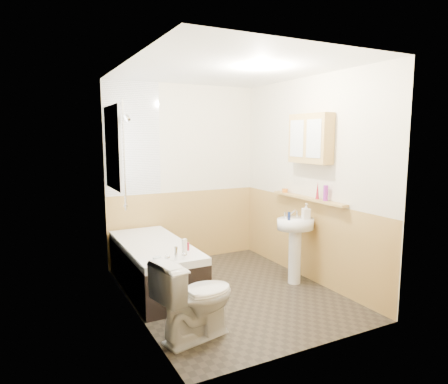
{
  "coord_description": "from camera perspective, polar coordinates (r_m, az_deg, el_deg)",
  "views": [
    {
      "loc": [
        -2.08,
        -3.88,
        1.79
      ],
      "look_at": [
        0.0,
        0.15,
        1.15
      ],
      "focal_mm": 32.0,
      "sensor_mm": 36.0,
      "label": 1
    }
  ],
  "objects": [
    {
      "name": "wall_left",
      "position": [
        4.03,
        -13.15,
        0.13
      ],
      "size": [
        0.02,
        2.8,
        2.5
      ],
      "primitive_type": "cube",
      "color": "beige",
      "rests_on": "ground"
    },
    {
      "name": "wainscot_front",
      "position": [
        3.49,
        12.0,
        -13.84
      ],
      "size": [
        2.2,
        0.01,
        1.0
      ],
      "primitive_type": "cube",
      "color": "tan",
      "rests_on": "wall_front"
    },
    {
      "name": "black_jar",
      "position": [
        5.35,
        8.69,
        0.21
      ],
      "size": [
        0.08,
        0.08,
        0.05
      ],
      "primitive_type": "cylinder",
      "rotation": [
        0.0,
        0.0,
        0.09
      ],
      "color": "orange",
      "rests_on": "pine_shelf"
    },
    {
      "name": "orange_bottle",
      "position": [
        4.4,
        -5.16,
        -7.76
      ],
      "size": [
        0.04,
        0.04,
        0.09
      ],
      "primitive_type": "cylinder",
      "rotation": [
        0.0,
        0.0,
        -0.35
      ],
      "color": "maroon",
      "rests_on": "bathtub"
    },
    {
      "name": "window",
      "position": [
        4.94,
        -15.49,
        6.12
      ],
      "size": [
        0.03,
        0.79,
        0.99
      ],
      "color": "white",
      "rests_on": "wall_left"
    },
    {
      "name": "soap_bottle",
      "position": [
        4.88,
        11.62,
        -3.28
      ],
      "size": [
        0.13,
        0.2,
        0.09
      ],
      "primitive_type": "imported",
      "rotation": [
        0.0,
        0.0,
        -0.27
      ],
      "color": "silver",
      "rests_on": "sink"
    },
    {
      "name": "pine_shelf",
      "position": [
        4.98,
        11.84,
        -0.89
      ],
      "size": [
        0.1,
        1.29,
        0.03
      ],
      "primitive_type": "cube",
      "color": "tan",
      "rests_on": "wall_right"
    },
    {
      "name": "wall_back",
      "position": [
        5.71,
        -5.81,
        2.57
      ],
      "size": [
        2.2,
        0.02,
        2.5
      ],
      "primitive_type": "cube",
      "color": "beige",
      "rests_on": "ground"
    },
    {
      "name": "cream_jar",
      "position": [
        4.07,
        -9.58,
        -9.44
      ],
      "size": [
        0.11,
        0.11,
        0.05
      ],
      "primitive_type": "cylinder",
      "rotation": [
        0.0,
        0.0,
        0.34
      ],
      "color": "silver",
      "rests_on": "bathtub"
    },
    {
      "name": "blue_gel",
      "position": [
        4.21,
        -5.68,
        -7.88
      ],
      "size": [
        0.06,
        0.05,
        0.18
      ],
      "primitive_type": "cube",
      "rotation": [
        0.0,
        0.0,
        0.38
      ],
      "color": "silver",
      "rests_on": "bathtub"
    },
    {
      "name": "sink",
      "position": [
        4.93,
        10.13,
        -6.39
      ],
      "size": [
        0.47,
        0.38,
        0.91
      ],
      "rotation": [
        0.0,
        0.0,
        0.18
      ],
      "color": "white",
      "rests_on": "floor"
    },
    {
      "name": "wainscot_back",
      "position": [
        5.81,
        -5.63,
        -4.83
      ],
      "size": [
        2.2,
        0.01,
        1.0
      ],
      "primitive_type": "cube",
      "color": "tan",
      "rests_on": "wall_back"
    },
    {
      "name": "green_bottle",
      "position": [
        4.83,
        13.21,
        0.23
      ],
      "size": [
        0.06,
        0.06,
        0.21
      ],
      "primitive_type": "cone",
      "rotation": [
        0.0,
        0.0,
        -0.43
      ],
      "color": "maroon",
      "rests_on": "pine_shelf"
    },
    {
      "name": "clear_bottle",
      "position": [
        4.76,
        9.27,
        -3.42
      ],
      "size": [
        0.04,
        0.04,
        0.1
      ],
      "primitive_type": "cylinder",
      "rotation": [
        0.0,
        0.0,
        0.05
      ],
      "color": "navy",
      "rests_on": "sink"
    },
    {
      "name": "tile_cladding_left",
      "position": [
        4.04,
        -12.85,
        0.15
      ],
      "size": [
        0.01,
        2.8,
        2.5
      ],
      "primitive_type": "cube",
      "color": "white",
      "rests_on": "wall_left"
    },
    {
      "name": "floor",
      "position": [
        4.75,
        0.85,
        -14.1
      ],
      "size": [
        2.8,
        2.8,
        0.0
      ],
      "primitive_type": "plane",
      "color": "black",
      "rests_on": "ground"
    },
    {
      "name": "wall_front",
      "position": [
        3.27,
        12.62,
        -1.67
      ],
      "size": [
        2.2,
        0.02,
        2.5
      ],
      "primitive_type": "cube",
      "color": "beige",
      "rests_on": "ground"
    },
    {
      "name": "shower_riser",
      "position": [
        4.5,
        -13.99,
        6.39
      ],
      "size": [
        0.11,
        0.08,
        1.21
      ],
      "color": "silver",
      "rests_on": "wall_left"
    },
    {
      "name": "medicine_cabinet",
      "position": [
        4.87,
        12.22,
        7.48
      ],
      "size": [
        0.16,
        0.65,
        0.58
      ],
      "color": "tan",
      "rests_on": "wall_right"
    },
    {
      "name": "ceiling",
      "position": [
        4.46,
        0.92,
        17.2
      ],
      "size": [
        2.8,
        2.8,
        0.0
      ],
      "primitive_type": "plane",
      "rotation": [
        3.14,
        0.0,
        0.0
      ],
      "color": "white",
      "rests_on": "ground"
    },
    {
      "name": "wall_right",
      "position": [
        5.05,
        12.07,
        1.72
      ],
      "size": [
        0.02,
        2.8,
        2.5
      ],
      "primitive_type": "cube",
      "color": "beige",
      "rests_on": "ground"
    },
    {
      "name": "tile_return_back",
      "position": [
        5.44,
        -12.98,
        7.41
      ],
      "size": [
        0.75,
        0.01,
        1.5
      ],
      "primitive_type": "cube",
      "color": "white",
      "rests_on": "wall_back"
    },
    {
      "name": "bathtub",
      "position": [
        4.84,
        -9.89,
        -10.18
      ],
      "size": [
        0.7,
        1.66,
        0.69
      ],
      "color": "black",
      "rests_on": "floor"
    },
    {
      "name": "toilet",
      "position": [
        3.66,
        -4.05,
        -14.91
      ],
      "size": [
        0.82,
        0.57,
        0.73
      ],
      "primitive_type": "imported",
      "rotation": [
        0.0,
        0.0,
        1.79
      ],
      "color": "white",
      "rests_on": "floor"
    },
    {
      "name": "foam_can",
      "position": [
        4.73,
        14.32,
        -0.15
      ],
      "size": [
        0.06,
        0.06,
        0.18
      ],
      "primitive_type": "cylinder",
      "rotation": [
        0.0,
        0.0,
        0.06
      ],
      "color": "purple",
      "rests_on": "pine_shelf"
    },
    {
      "name": "wainscot_right",
      "position": [
        5.17,
        11.63,
        -6.58
      ],
      "size": [
        0.01,
        2.8,
        1.0
      ],
      "primitive_type": "cube",
      "color": "tan",
      "rests_on": "wall_right"
    }
  ]
}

